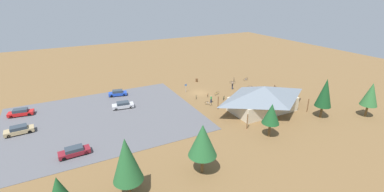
{
  "coord_description": "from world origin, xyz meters",
  "views": [
    {
      "loc": [
        30.29,
        54.06,
        23.81
      ],
      "look_at": [
        4.04,
        3.71,
        1.2
      ],
      "focal_mm": 24.56,
      "sensor_mm": 36.0,
      "label": 1
    }
  ],
  "objects_px": {
    "bicycle_red_lone_east": "(274,88)",
    "bicycle_orange_near_porch": "(208,95)",
    "bicycle_teal_yard_right": "(259,91)",
    "car_silver_by_curb": "(123,105)",
    "bicycle_black_mid_cluster": "(234,80)",
    "bicycle_green_back_row": "(196,97)",
    "bicycle_green_yard_center": "(224,98)",
    "bicycle_yellow_edge_north": "(217,93)",
    "pine_center": "(203,140)",
    "trash_bin": "(197,80)",
    "car_red_back_corner": "(21,112)",
    "bike_pavilion": "(263,97)",
    "lot_sign": "(186,87)",
    "car_blue_inner_stall": "(118,93)",
    "bicycle_blue_yard_front": "(246,79)",
    "bicycle_purple_yard_left": "(250,87)",
    "bicycle_white_by_bin": "(208,103)",
    "car_tan_end_stall": "(19,130)",
    "bicycle_silver_near_sign": "(267,88)",
    "pine_east": "(271,114)",
    "bicycle_blue_lone_west": "(233,82)",
    "pine_far_west": "(126,160)",
    "pine_west": "(371,94)",
    "pine_midwest": "(325,93)",
    "visitor_at_bikes": "(232,86)",
    "visitor_by_pavilion": "(211,99)"
  },
  "relations": [
    {
      "from": "pine_far_west",
      "to": "car_silver_by_curb",
      "type": "xyz_separation_m",
      "value": [
        -5.68,
        -26.65,
        -4.39
      ]
    },
    {
      "from": "pine_far_west",
      "to": "pine_west",
      "type": "distance_m",
      "value": 48.72
    },
    {
      "from": "bicycle_orange_near_porch",
      "to": "car_silver_by_curb",
      "type": "height_order",
      "value": "car_silver_by_curb"
    },
    {
      "from": "bicycle_red_lone_east",
      "to": "pine_center",
      "type": "bearing_deg",
      "value": 31.75
    },
    {
      "from": "bicycle_green_yard_center",
      "to": "bicycle_teal_yard_right",
      "type": "height_order",
      "value": "bicycle_teal_yard_right"
    },
    {
      "from": "bike_pavilion",
      "to": "pine_west",
      "type": "relative_size",
      "value": 2.29
    },
    {
      "from": "pine_east",
      "to": "bicycle_blue_yard_front",
      "type": "distance_m",
      "value": 31.62
    },
    {
      "from": "pine_midwest",
      "to": "pine_west",
      "type": "bearing_deg",
      "value": 155.09
    },
    {
      "from": "bicycle_purple_yard_left",
      "to": "visitor_by_pavilion",
      "type": "height_order",
      "value": "visitor_by_pavilion"
    },
    {
      "from": "pine_midwest",
      "to": "bicycle_white_by_bin",
      "type": "bearing_deg",
      "value": -43.02
    },
    {
      "from": "bicycle_blue_yard_front",
      "to": "visitor_at_bikes",
      "type": "distance_m",
      "value": 8.72
    },
    {
      "from": "pine_center",
      "to": "visitor_at_bikes",
      "type": "distance_m",
      "value": 35.49
    },
    {
      "from": "bicycle_black_mid_cluster",
      "to": "bicycle_green_back_row",
      "type": "height_order",
      "value": "bicycle_black_mid_cluster"
    },
    {
      "from": "pine_midwest",
      "to": "trash_bin",
      "type": "bearing_deg",
      "value": -70.05
    },
    {
      "from": "bicycle_silver_near_sign",
      "to": "bicycle_blue_lone_west",
      "type": "bearing_deg",
      "value": -58.61
    },
    {
      "from": "pine_east",
      "to": "car_silver_by_curb",
      "type": "distance_m",
      "value": 31.31
    },
    {
      "from": "bicycle_red_lone_east",
      "to": "bicycle_orange_near_porch",
      "type": "distance_m",
      "value": 18.44
    },
    {
      "from": "bicycle_white_by_bin",
      "to": "bicycle_yellow_edge_north",
      "type": "bearing_deg",
      "value": -138.79
    },
    {
      "from": "bicycle_teal_yard_right",
      "to": "visitor_at_bikes",
      "type": "distance_m",
      "value": 7.0
    },
    {
      "from": "pine_far_west",
      "to": "visitor_at_bikes",
      "type": "distance_m",
      "value": 42.79
    },
    {
      "from": "bicycle_purple_yard_left",
      "to": "pine_east",
      "type": "bearing_deg",
      "value": 58.53
    },
    {
      "from": "pine_midwest",
      "to": "bicycle_black_mid_cluster",
      "type": "height_order",
      "value": "pine_midwest"
    },
    {
      "from": "bicycle_yellow_edge_north",
      "to": "car_blue_inner_stall",
      "type": "xyz_separation_m",
      "value": [
        21.97,
        -10.61,
        0.42
      ]
    },
    {
      "from": "pine_east",
      "to": "bicycle_green_yard_center",
      "type": "relative_size",
      "value": 5.18
    },
    {
      "from": "pine_center",
      "to": "bicycle_silver_near_sign",
      "type": "height_order",
      "value": "pine_center"
    },
    {
      "from": "bicycle_yellow_edge_north",
      "to": "car_silver_by_curb",
      "type": "height_order",
      "value": "car_silver_by_curb"
    },
    {
      "from": "bicycle_purple_yard_left",
      "to": "bicycle_red_lone_east",
      "type": "bearing_deg",
      "value": 146.93
    },
    {
      "from": "trash_bin",
      "to": "pine_west",
      "type": "distance_m",
      "value": 41.09
    },
    {
      "from": "bicycle_teal_yard_right",
      "to": "bicycle_blue_lone_west",
      "type": "distance_m",
      "value": 9.01
    },
    {
      "from": "bicycle_teal_yard_right",
      "to": "bicycle_silver_near_sign",
      "type": "distance_m",
      "value": 3.04
    },
    {
      "from": "car_red_back_corner",
      "to": "bike_pavilion",
      "type": "bearing_deg",
      "value": 155.47
    },
    {
      "from": "bicycle_blue_yard_front",
      "to": "bicycle_purple_yard_left",
      "type": "distance_m",
      "value": 6.7
    },
    {
      "from": "car_tan_end_stall",
      "to": "visitor_at_bikes",
      "type": "height_order",
      "value": "visitor_at_bikes"
    },
    {
      "from": "bike_pavilion",
      "to": "bicycle_orange_near_porch",
      "type": "bearing_deg",
      "value": -63.45
    },
    {
      "from": "bicycle_orange_near_porch",
      "to": "car_blue_inner_stall",
      "type": "distance_m",
      "value": 22.04
    },
    {
      "from": "bicycle_black_mid_cluster",
      "to": "bicycle_white_by_bin",
      "type": "xyz_separation_m",
      "value": [
        15.21,
        11.27,
        -0.02
      ]
    },
    {
      "from": "pine_east",
      "to": "bicycle_purple_yard_left",
      "type": "bearing_deg",
      "value": -121.47
    },
    {
      "from": "bike_pavilion",
      "to": "car_red_back_corner",
      "type": "relative_size",
      "value": 3.39
    },
    {
      "from": "pine_center",
      "to": "trash_bin",
      "type": "bearing_deg",
      "value": -117.35
    },
    {
      "from": "trash_bin",
      "to": "bicycle_blue_yard_front",
      "type": "distance_m",
      "value": 14.22
    },
    {
      "from": "bicycle_white_by_bin",
      "to": "bicycle_red_lone_east",
      "type": "bearing_deg",
      "value": -177.7
    },
    {
      "from": "pine_midwest",
      "to": "bicycle_blue_yard_front",
      "type": "height_order",
      "value": "pine_midwest"
    },
    {
      "from": "car_silver_by_curb",
      "to": "car_tan_end_stall",
      "type": "distance_m",
      "value": 19.41
    },
    {
      "from": "bicycle_yellow_edge_north",
      "to": "visitor_at_bikes",
      "type": "height_order",
      "value": "visitor_at_bikes"
    },
    {
      "from": "lot_sign",
      "to": "car_blue_inner_stall",
      "type": "xyz_separation_m",
      "value": [
        15.95,
        -5.38,
        -0.65
      ]
    },
    {
      "from": "car_red_back_corner",
      "to": "car_tan_end_stall",
      "type": "relative_size",
      "value": 1.02
    },
    {
      "from": "bicycle_teal_yard_right",
      "to": "car_silver_by_curb",
      "type": "height_order",
      "value": "car_silver_by_curb"
    },
    {
      "from": "pine_west",
      "to": "bicycle_blue_lone_west",
      "type": "xyz_separation_m",
      "value": [
        11.88,
        -29.59,
        -4.49
      ]
    },
    {
      "from": "bicycle_red_lone_east",
      "to": "bicycle_purple_yard_left",
      "type": "xyz_separation_m",
      "value": [
        5.31,
        -3.46,
        -0.01
      ]
    },
    {
      "from": "bicycle_blue_yard_front",
      "to": "bicycle_blue_lone_west",
      "type": "relative_size",
      "value": 1.36
    }
  ]
}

